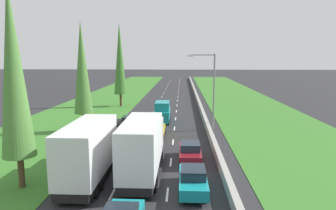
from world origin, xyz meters
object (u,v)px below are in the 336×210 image
(teal_van_centre_lane, at_px, (162,112))
(street_light_mast, at_px, (211,86))
(poplar_tree_nearest, at_px, (13,71))
(green_hatchback_left_lane, at_px, (120,135))
(teal_sedan_right_lane, at_px, (193,180))
(poplar_tree_third, at_px, (120,59))
(white_box_truck_left_lane, at_px, (92,149))
(poplar_tree_second, at_px, (82,68))
(maroon_sedan_left_lane, at_px, (130,123))
(yellow_sedan_centre_lane, at_px, (156,130))
(maroon_sedan_right_lane, at_px, (190,152))
(white_box_truck_centre_lane, at_px, (143,145))

(teal_van_centre_lane, distance_m, street_light_mast, 8.08)
(teal_van_centre_lane, relative_size, poplar_tree_nearest, 0.37)
(green_hatchback_left_lane, relative_size, teal_sedan_right_lane, 0.87)
(teal_sedan_right_lane, distance_m, poplar_tree_third, 36.75)
(poplar_tree_nearest, xyz_separation_m, poplar_tree_third, (-0.18, 34.01, 0.46))
(white_box_truck_left_lane, relative_size, poplar_tree_second, 0.75)
(white_box_truck_left_lane, bearing_deg, green_hatchback_left_lane, 88.84)
(white_box_truck_left_lane, relative_size, maroon_sedan_left_lane, 2.09)
(maroon_sedan_left_lane, height_order, poplar_tree_third, poplar_tree_third)
(green_hatchback_left_lane, xyz_separation_m, poplar_tree_third, (-4.61, 23.29, 7.39))
(yellow_sedan_centre_lane, distance_m, poplar_tree_nearest, 16.95)
(teal_van_centre_lane, xyz_separation_m, poplar_tree_nearest, (-8.02, -20.84, 6.36))
(teal_sedan_right_lane, distance_m, poplar_tree_nearest, 13.30)
(yellow_sedan_centre_lane, relative_size, poplar_tree_nearest, 0.34)
(poplar_tree_nearest, xyz_separation_m, street_light_mast, (13.99, 16.97, -2.53))
(teal_sedan_right_lane, xyz_separation_m, poplar_tree_nearest, (-11.34, 0.09, 6.95))
(green_hatchback_left_lane, bearing_deg, poplar_tree_nearest, -112.45)
(poplar_tree_second, relative_size, street_light_mast, 1.40)
(green_hatchback_left_lane, relative_size, maroon_sedan_left_lane, 0.87)
(maroon_sedan_right_lane, bearing_deg, teal_sedan_right_lane, -89.69)
(teal_sedan_right_lane, height_order, poplar_tree_nearest, poplar_tree_nearest)
(yellow_sedan_centre_lane, relative_size, teal_van_centre_lane, 0.92)
(teal_sedan_right_lane, bearing_deg, poplar_tree_third, 108.66)
(white_box_truck_left_lane, distance_m, maroon_sedan_right_lane, 8.20)
(white_box_truck_centre_lane, bearing_deg, poplar_tree_third, 104.25)
(teal_van_centre_lane, height_order, street_light_mast, street_light_mast)
(maroon_sedan_left_lane, height_order, poplar_tree_nearest, poplar_tree_nearest)
(poplar_tree_second, bearing_deg, maroon_sedan_left_lane, 14.01)
(poplar_tree_third, bearing_deg, green_hatchback_left_lane, -78.81)
(teal_van_centre_lane, relative_size, maroon_sedan_left_lane, 1.09)
(poplar_tree_second, distance_m, street_light_mast, 14.94)
(white_box_truck_centre_lane, xyz_separation_m, street_light_mast, (6.23, 14.20, 3.05))
(teal_van_centre_lane, bearing_deg, poplar_tree_third, 121.90)
(yellow_sedan_centre_lane, xyz_separation_m, poplar_tree_third, (-8.00, 20.68, 7.41))
(poplar_tree_nearest, height_order, poplar_tree_third, poplar_tree_third)
(poplar_tree_nearest, bearing_deg, street_light_mast, 50.51)
(yellow_sedan_centre_lane, height_order, poplar_tree_second, poplar_tree_second)
(white_box_truck_centre_lane, distance_m, poplar_tree_second, 16.09)
(white_box_truck_centre_lane, xyz_separation_m, poplar_tree_third, (-7.93, 31.25, 6.04))
(teal_sedan_right_lane, relative_size, poplar_tree_nearest, 0.34)
(poplar_tree_third, bearing_deg, teal_van_centre_lane, -58.10)
(poplar_tree_third, bearing_deg, white_box_truck_centre_lane, -75.75)
(white_box_truck_left_lane, relative_size, poplar_tree_third, 0.66)
(teal_van_centre_lane, height_order, maroon_sedan_right_lane, teal_van_centre_lane)
(white_box_truck_left_lane, bearing_deg, poplar_tree_third, 97.82)
(green_hatchback_left_lane, distance_m, maroon_sedan_left_lane, 5.98)
(white_box_truck_left_lane, height_order, teal_van_centre_lane, white_box_truck_left_lane)
(green_hatchback_left_lane, xyz_separation_m, poplar_tree_nearest, (-4.43, -10.72, 6.92))
(teal_van_centre_lane, bearing_deg, yellow_sedan_centre_lane, -91.50)
(white_box_truck_centre_lane, relative_size, maroon_sedan_right_lane, 2.09)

